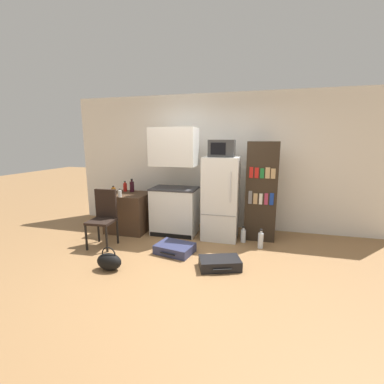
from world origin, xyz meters
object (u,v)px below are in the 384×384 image
Objects in this scene: bookshelf at (261,191)px; chair at (104,213)px; bottle_milk_white at (120,194)px; kitchen_hutch at (174,186)px; water_bottle_middle at (261,240)px; handbag at (109,261)px; bottle_wine_dark at (132,186)px; water_bottle_front at (243,235)px; suitcase_small_flat at (220,263)px; suitcase_large_flat at (175,248)px; refrigerator at (221,198)px; side_table at (129,212)px; bottle_amber_beer at (114,191)px; microwave at (222,148)px; bottle_ketchup_red at (125,187)px.

bookshelf reaches higher than chair.
kitchen_hutch is at bearing 22.39° from bottle_milk_white.
handbag is at bearing -147.51° from water_bottle_middle.
chair is at bearing 125.70° from handbag.
bottle_wine_dark is at bearing 85.42° from chair.
bottle_milk_white is 2.64m from water_bottle_middle.
chair is at bearing -162.78° from water_bottle_front.
suitcase_small_flat is at bearing -33.45° from bottle_wine_dark.
bottle_milk_white is at bearing 169.98° from suitcase_large_flat.
refrigerator reaches higher than chair.
chair is (-0.05, -0.78, 0.18)m from side_table.
refrigerator reaches higher than side_table.
chair is at bearing -159.30° from bookshelf.
handbag is at bearing -62.28° from bottle_amber_beer.
bookshelf is 0.87m from water_bottle_middle.
microwave reaches higher than handbag.
bottle_amber_beer is 0.49× the size of handbag.
bottle_ketchup_red is at bearing 84.91° from bottle_amber_beer.
handbag is at bearing -57.41° from chair.
bookshelf is 6.11× the size of water_bottle_front.
microwave reaches higher than side_table.
water_bottle_front is (-0.27, -0.26, -0.76)m from bookshelf.
bottle_wine_dark is 1.78m from suitcase_large_flat.
chair is at bearing -155.78° from refrigerator.
bottle_amber_beer reaches higher than bottle_milk_white.
microwave is at bearing -1.00° from kitchen_hutch.
chair reaches higher than suitcase_small_flat.
bottle_ketchup_red is 1.19× the size of bottle_amber_beer.
microwave is 2.49× the size of bottle_amber_beer.
refrigerator is 0.85× the size of bookshelf.
water_bottle_middle is at bearing 37.94° from suitcase_small_flat.
suitcase_large_flat is 2.25× the size of water_bottle_front.
bottle_amber_beer is (-2.73, -0.37, -0.06)m from bookshelf.
refrigerator reaches higher than bottle_milk_white.
suitcase_large_flat is at bearing 137.33° from suitcase_small_flat.
handbag is (0.73, -1.38, -0.70)m from bottle_amber_beer.
suitcase_large_flat is 1.27m from water_bottle_front.
bottle_wine_dark reaches higher than suitcase_small_flat.
microwave is at bearing 1.95° from side_table.
bottle_amber_beer is at bearing -173.40° from microwave.
bookshelf is at bearing 7.63° from bottle_amber_beer.
bottle_wine_dark is at bearing 106.86° from handbag.
suitcase_small_flat is at bearing -23.32° from bottle_amber_beer.
bookshelf is at bearing 17.58° from chair.
water_bottle_front is (2.25, 0.24, -0.69)m from bottle_milk_white.
kitchen_hutch is 9.55× the size of bottle_ketchup_red.
bottle_milk_white is at bearing -168.53° from microwave.
refrigerator is 1.38m from suitcase_small_flat.
suitcase_small_flat is at bearing -81.72° from refrigerator.
water_bottle_front is at bearing -6.79° from bottle_wine_dark.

